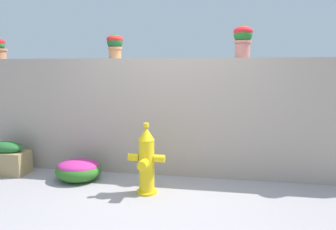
# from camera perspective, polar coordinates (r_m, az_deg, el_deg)

# --- Properties ---
(ground_plane) EXTENTS (24.00, 24.00, 0.00)m
(ground_plane) POSITION_cam_1_polar(r_m,az_deg,el_deg) (3.88, -1.57, -15.15)
(ground_plane) COLOR gray
(stone_wall) EXTENTS (6.31, 0.39, 1.69)m
(stone_wall) POSITION_cam_1_polar(r_m,az_deg,el_deg) (4.73, 1.17, -0.26)
(stone_wall) COLOR #A59586
(stone_wall) RESTS_ON ground
(potted_plant_1) EXTENTS (0.24, 0.24, 0.36)m
(potted_plant_1) POSITION_cam_1_polar(r_m,az_deg,el_deg) (4.91, -9.40, 12.32)
(potted_plant_1) COLOR #BD7C4D
(potted_plant_1) RESTS_ON stone_wall
(potted_plant_2) EXTENTS (0.26, 0.26, 0.44)m
(potted_plant_2) POSITION_cam_1_polar(r_m,az_deg,el_deg) (4.64, 13.13, 13.15)
(potted_plant_2) COLOR #B86E63
(potted_plant_2) RESTS_ON stone_wall
(fire_hydrant) EXTENTS (0.46, 0.37, 0.89)m
(fire_hydrant) POSITION_cam_1_polar(r_m,az_deg,el_deg) (4.01, -3.85, -8.23)
(fire_hydrant) COLOR yellow
(fire_hydrant) RESTS_ON ground
(flower_bush_left) EXTENTS (0.64, 0.57, 0.30)m
(flower_bush_left) POSITION_cam_1_polar(r_m,az_deg,el_deg) (4.70, -15.60, -9.23)
(flower_bush_left) COLOR #2E6A23
(flower_bush_left) RESTS_ON ground
(planter_box) EXTENTS (0.60, 0.34, 0.49)m
(planter_box) POSITION_cam_1_polar(r_m,az_deg,el_deg) (5.33, -26.59, -6.88)
(planter_box) COLOR #968053
(planter_box) RESTS_ON ground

